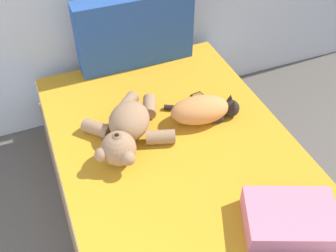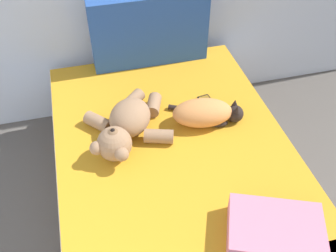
# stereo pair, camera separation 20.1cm
# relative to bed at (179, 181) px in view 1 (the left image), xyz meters

# --- Properties ---
(bed) EXTENTS (1.31, 1.97, 0.49)m
(bed) POSITION_rel_bed_xyz_m (0.00, 0.00, 0.00)
(bed) COLOR olive
(bed) RESTS_ON ground_plane
(patterned_cushion) EXTENTS (0.77, 0.15, 0.48)m
(patterned_cushion) POSITION_rel_bed_xyz_m (0.06, 0.89, 0.49)
(patterned_cushion) COLOR #264C99
(patterned_cushion) RESTS_ON bed
(cat) EXTENTS (0.42, 0.30, 0.15)m
(cat) POSITION_rel_bed_xyz_m (0.22, 0.19, 0.32)
(cat) COLOR #D18447
(cat) RESTS_ON bed
(teddy_bear) EXTENTS (0.48, 0.59, 0.20)m
(teddy_bear) POSITION_rel_bed_xyz_m (-0.24, 0.19, 0.33)
(teddy_bear) COLOR #937051
(teddy_bear) RESTS_ON bed
(cell_phone) EXTENTS (0.09, 0.16, 0.01)m
(cell_phone) POSITION_rel_bed_xyz_m (0.29, 0.35, 0.25)
(cell_phone) COLOR black
(cell_phone) RESTS_ON bed
(throw_pillow) EXTENTS (0.48, 0.41, 0.11)m
(throw_pillow) POSITION_rel_bed_xyz_m (0.27, -0.60, 0.30)
(throw_pillow) COLOR #D1728C
(throw_pillow) RESTS_ON bed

